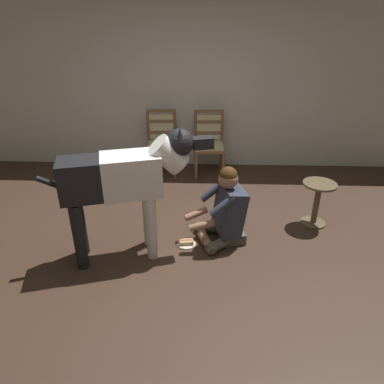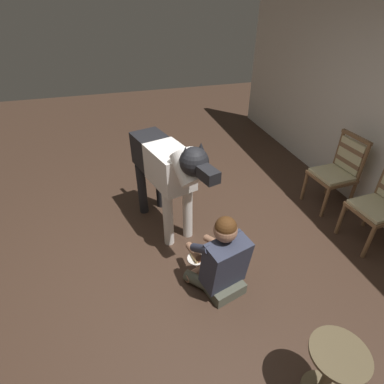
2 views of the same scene
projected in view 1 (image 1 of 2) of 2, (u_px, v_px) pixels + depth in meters
The scene contains 8 objects.
ground_plane at pixel (185, 256), 3.64m from camera, with size 13.36×13.36×0.00m, color #3D2A1F.
back_wall at pixel (194, 85), 5.43m from camera, with size 7.72×0.10×2.60m, color silver.
dining_chair_left_of_pair at pixel (162, 139), 5.45m from camera, with size 0.49×0.49×0.98m.
dining_chair_right_of_pair at pixel (209, 140), 5.42m from camera, with size 0.49×0.49×0.98m.
person_sitting_on_floor at pixel (225, 211), 3.77m from camera, with size 0.70×0.59×0.88m.
large_dog at pixel (125, 179), 3.33m from camera, with size 1.62×0.63×1.34m.
hot_dog_on_plate at pixel (186, 242), 3.82m from camera, with size 0.20×0.20×0.06m.
round_side_table at pixel (317, 200), 4.09m from camera, with size 0.39×0.39×0.54m.
Camera 1 is at (0.19, -2.96, 2.23)m, focal length 32.52 mm.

